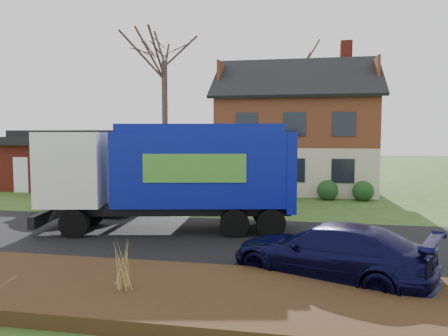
# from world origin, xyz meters

# --- Properties ---
(ground) EXTENTS (120.00, 120.00, 0.00)m
(ground) POSITION_xyz_m (0.00, 0.00, 0.00)
(ground) COLOR #2F4C19
(ground) RESTS_ON ground
(road) EXTENTS (80.00, 7.00, 0.02)m
(road) POSITION_xyz_m (0.00, 0.00, 0.01)
(road) COLOR black
(road) RESTS_ON ground
(mulch_verge) EXTENTS (80.00, 3.50, 0.30)m
(mulch_verge) POSITION_xyz_m (0.00, -5.30, 0.15)
(mulch_verge) COLOR black
(mulch_verge) RESTS_ON ground
(main_house) EXTENTS (12.95, 8.95, 9.26)m
(main_house) POSITION_xyz_m (1.49, 13.91, 4.03)
(main_house) COLOR beige
(main_house) RESTS_ON ground
(ranch_house) EXTENTS (9.80, 8.20, 3.70)m
(ranch_house) POSITION_xyz_m (-12.00, 13.00, 1.81)
(ranch_house) COLOR maroon
(ranch_house) RESTS_ON ground
(garbage_truck) EXTENTS (9.21, 4.11, 3.82)m
(garbage_truck) POSITION_xyz_m (-1.92, 1.02, 2.20)
(garbage_truck) COLOR black
(garbage_truck) RESTS_ON ground
(silver_sedan) EXTENTS (4.82, 2.42, 1.52)m
(silver_sedan) POSITION_xyz_m (-6.73, 3.58, 0.76)
(silver_sedan) COLOR #ACAFB4
(silver_sedan) RESTS_ON ground
(navy_wagon) EXTENTS (5.16, 3.65, 1.39)m
(navy_wagon) POSITION_xyz_m (3.28, -3.40, 0.69)
(navy_wagon) COLOR black
(navy_wagon) RESTS_ON ground
(tree_front_west) EXTENTS (3.40, 3.40, 10.11)m
(tree_front_west) POSITION_xyz_m (-4.67, 8.24, 8.33)
(tree_front_west) COLOR #423028
(tree_front_west) RESTS_ON ground
(tree_back) EXTENTS (3.73, 3.73, 11.81)m
(tree_back) POSITION_xyz_m (1.72, 22.77, 9.85)
(tree_back) COLOR #46382A
(tree_back) RESTS_ON ground
(grass_clump_mid) EXTENTS (0.36, 0.30, 1.01)m
(grass_clump_mid) POSITION_xyz_m (-1.02, -5.57, 0.80)
(grass_clump_mid) COLOR #AA894B
(grass_clump_mid) RESTS_ON mulch_verge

